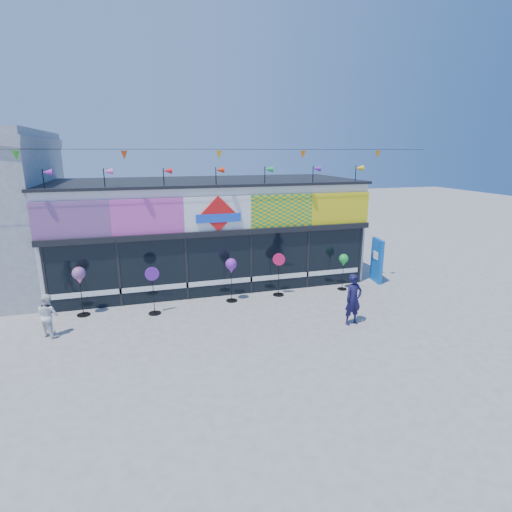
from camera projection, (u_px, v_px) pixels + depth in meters
name	position (u px, v px, depth m)	size (l,w,h in m)	color
ground	(243.00, 335.00, 11.75)	(80.00, 80.00, 0.00)	slate
kite_shop	(207.00, 230.00, 16.74)	(16.00, 5.70, 5.31)	silver
blue_sign	(377.00, 260.00, 16.34)	(0.26, 0.91, 1.80)	#0C57B7
spinner_0	(79.00, 277.00, 12.83)	(0.42, 0.42, 1.66)	black
spinner_1	(153.00, 289.00, 13.07)	(0.45, 0.41, 1.62)	black
spinner_2	(231.00, 267.00, 14.08)	(0.40, 0.40, 1.59)	black
spinner_3	(279.00, 273.00, 14.77)	(0.44, 0.41, 1.62)	black
spinner_4	(344.00, 261.00, 15.33)	(0.36, 0.36, 1.43)	black
adult_man	(353.00, 300.00, 12.32)	(0.59, 0.39, 1.62)	#15123A
child	(48.00, 315.00, 11.56)	(0.63, 0.36, 1.29)	white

